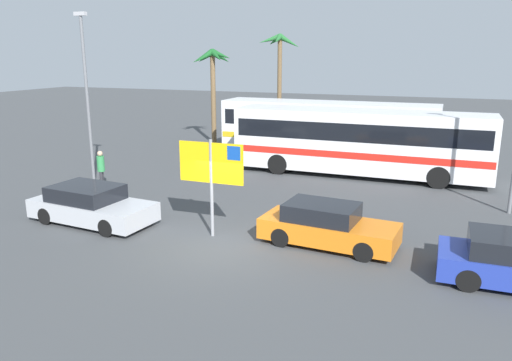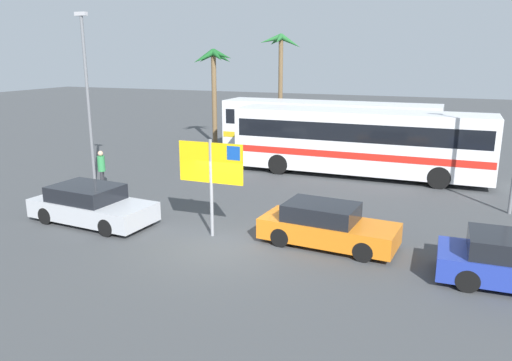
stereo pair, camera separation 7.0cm
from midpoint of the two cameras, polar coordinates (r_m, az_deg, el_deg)
ground at (r=15.59m, az=-3.83°, el=-7.50°), size 120.00×120.00×0.00m
bus_front_coach at (r=24.50m, az=11.69°, el=4.63°), size 12.10×2.49×3.17m
bus_rear_coach at (r=28.58m, az=8.12°, el=6.13°), size 12.10×2.49×3.17m
ferry_sign at (r=15.76m, az=-5.15°, el=1.58°), size 2.20×0.11×3.20m
car_silver at (r=18.38m, az=-18.53°, el=-2.71°), size 4.59×2.22×1.32m
car_orange at (r=15.55m, az=8.01°, el=-5.17°), size 4.31×2.01×1.32m
pedestrian_by_bus at (r=22.56m, az=-17.47°, el=1.48°), size 0.32×0.32×1.74m
lamp_post_right_side at (r=23.51m, az=-18.94°, el=9.44°), size 0.56×0.20×7.53m
palm_tree_seaside at (r=32.81m, az=-5.09°, el=12.87°), size 2.82×2.76×6.13m
palm_tree_inland at (r=36.71m, az=2.67°, el=14.18°), size 2.95×3.19×7.20m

